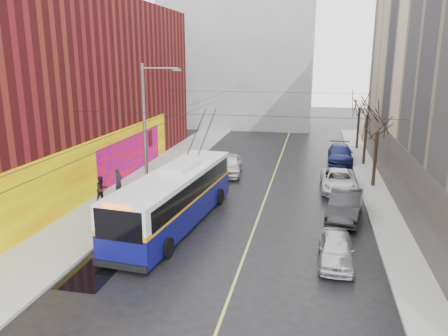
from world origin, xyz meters
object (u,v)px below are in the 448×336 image
at_px(parked_car_a, 336,249).
at_px(parked_car_b, 345,205).
at_px(streetlight_pole, 147,129).
at_px(pedestrian_a, 119,181).
at_px(following_car, 229,165).
at_px(parked_car_c, 339,181).
at_px(tree_near, 378,121).
at_px(parked_car_d, 340,154).
at_px(trolleybus, 175,197).
at_px(tree_far, 360,100).
at_px(pedestrian_b, 102,189).
at_px(tree_mid, 368,106).
at_px(pedestrian_c, 135,193).

bearing_deg(parked_car_a, parked_car_b, 83.57).
bearing_deg(parked_car_b, streetlight_pole, -175.64).
bearing_deg(pedestrian_a, parked_car_b, -85.44).
bearing_deg(parked_car_b, following_car, 144.49).
bearing_deg(following_car, parked_car_c, -24.89).
bearing_deg(streetlight_pole, tree_near, 21.62).
bearing_deg(parked_car_d, parked_car_c, -92.63).
height_order(trolleybus, parked_car_c, trolleybus).
height_order(parked_car_a, pedestrian_a, pedestrian_a).
relative_size(parked_car_c, parked_car_d, 1.00).
xyz_separation_m(tree_far, following_car, (-11.12, -12.50, -4.32)).
bearing_deg(parked_car_c, trolleybus, -138.61).
bearing_deg(pedestrian_b, tree_mid, -22.02).
bearing_deg(tree_mid, following_car, -153.67).
bearing_deg(following_car, pedestrian_c, -122.43).
height_order(parked_car_c, pedestrian_a, pedestrian_a).
relative_size(tree_far, trolleybus, 0.51).
distance_m(tree_near, tree_mid, 7.01).
distance_m(tree_near, pedestrian_c, 17.72).
distance_m(tree_near, parked_car_b, 8.51).
bearing_deg(parked_car_c, pedestrian_c, -155.26).
bearing_deg(tree_far, pedestrian_a, -131.69).
bearing_deg(parked_car_d, following_car, -144.11).
bearing_deg(streetlight_pole, parked_car_c, 20.37).
relative_size(tree_mid, trolleybus, 0.52).
xyz_separation_m(tree_mid, pedestrian_b, (-17.81, -14.59, -4.23)).
bearing_deg(parked_car_c, streetlight_pole, -160.63).
bearing_deg(tree_far, streetlight_pole, -127.12).
xyz_separation_m(streetlight_pole, following_car, (4.02, 7.50, -4.02)).
bearing_deg(parked_car_d, trolleybus, -118.48).
bearing_deg(parked_car_c, pedestrian_b, -158.67).
distance_m(parked_car_c, pedestrian_a, 15.59).
bearing_deg(trolleybus, streetlight_pole, 133.56).
bearing_deg(parked_car_b, parked_car_d, 97.27).
bearing_deg(tree_far, following_car, -131.64).
height_order(parked_car_a, pedestrian_c, pedestrian_c).
xyz_separation_m(parked_car_a, pedestrian_b, (-14.61, 5.54, 0.35)).
bearing_deg(parked_car_b, parked_car_c, 100.15).
relative_size(tree_far, pedestrian_b, 3.74).
distance_m(parked_car_a, pedestrian_b, 15.63).
bearing_deg(parked_car_a, trolleybus, 161.04).
bearing_deg(parked_car_d, pedestrian_a, -138.01).
bearing_deg(tree_near, trolleybus, -140.33).
xyz_separation_m(streetlight_pole, parked_car_d, (13.14, 13.90, -4.07)).
distance_m(tree_mid, pedestrian_a, 22.04).
xyz_separation_m(tree_far, parked_car_b, (-2.44, -21.02, -4.31)).
bearing_deg(tree_near, tree_far, 90.00).
height_order(tree_mid, parked_car_c, tree_mid).
height_order(parked_car_a, parked_car_d, parked_car_d).
height_order(tree_near, parked_car_c, tree_near).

